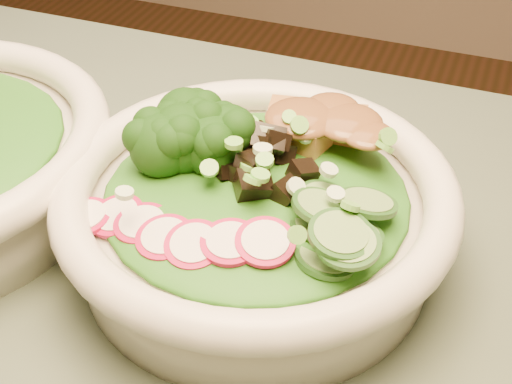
% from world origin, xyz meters
% --- Properties ---
extents(salad_bowl, '(0.29, 0.29, 0.08)m').
position_xyz_m(salad_bowl, '(-0.09, 0.08, 0.79)').
color(salad_bowl, white).
rests_on(salad_bowl, dining_table).
extents(lettuce_bed, '(0.22, 0.22, 0.03)m').
position_xyz_m(lettuce_bed, '(-0.09, 0.08, 0.81)').
color(lettuce_bed, '#195C13').
rests_on(lettuce_bed, salad_bowl).
extents(broccoli_florets, '(0.11, 0.10, 0.05)m').
position_xyz_m(broccoli_florets, '(-0.16, 0.11, 0.83)').
color(broccoli_florets, black).
rests_on(broccoli_florets, salad_bowl).
extents(radish_slices, '(0.13, 0.08, 0.02)m').
position_xyz_m(radish_slices, '(-0.12, 0.02, 0.82)').
color(radish_slices, '#B10D3D').
rests_on(radish_slices, salad_bowl).
extents(cucumber_slices, '(0.10, 0.10, 0.04)m').
position_xyz_m(cucumber_slices, '(-0.03, 0.05, 0.83)').
color(cucumber_slices, '#74A55B').
rests_on(cucumber_slices, salad_bowl).
extents(mushroom_heap, '(0.10, 0.10, 0.04)m').
position_xyz_m(mushroom_heap, '(-0.09, 0.10, 0.83)').
color(mushroom_heap, black).
rests_on(mushroom_heap, salad_bowl).
extents(tofu_cubes, '(0.11, 0.09, 0.04)m').
position_xyz_m(tofu_cubes, '(-0.07, 0.14, 0.83)').
color(tofu_cubes, '#A56D37').
rests_on(tofu_cubes, salad_bowl).
extents(peanut_sauce, '(0.08, 0.06, 0.02)m').
position_xyz_m(peanut_sauce, '(-0.07, 0.14, 0.84)').
color(peanut_sauce, brown).
rests_on(peanut_sauce, tofu_cubes).
extents(scallion_garnish, '(0.21, 0.21, 0.03)m').
position_xyz_m(scallion_garnish, '(-0.09, 0.08, 0.84)').
color(scallion_garnish, '#6FC244').
rests_on(scallion_garnish, salad_bowl).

